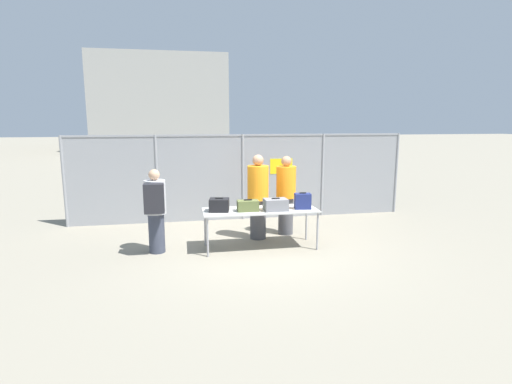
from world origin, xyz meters
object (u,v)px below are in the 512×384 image
Objects in this scene: suitcase_navy at (303,201)px; security_worker_near at (258,196)px; traveler_hooded at (155,208)px; utility_trailer at (266,194)px; suitcase_grey at (276,205)px; suitcase_black at (219,205)px; suitcase_olive at (248,206)px; security_worker_far at (286,194)px; inspection_table at (260,212)px.

security_worker_near is at bearing 136.78° from suitcase_navy.
traveler_hooded is 0.40× the size of utility_trailer.
suitcase_navy reaches higher than suitcase_grey.
suitcase_black is at bearing 51.03° from security_worker_near.
security_worker_far reaches higher than suitcase_olive.
suitcase_black is at bearing 173.48° from suitcase_grey.
utility_trailer is at bearing -76.30° from security_worker_far.
suitcase_olive is at bearing -8.28° from traveler_hooded.
security_worker_near is (0.08, 0.66, 0.21)m from inspection_table.
inspection_table is 3.99m from utility_trailer.
inspection_table is at bearing -0.57° from suitcase_black.
inspection_table is 0.85m from suitcase_black.
traveler_hooded is (-2.34, 0.16, -0.01)m from suitcase_grey.
security_worker_near is (0.35, 0.73, 0.05)m from suitcase_olive.
suitcase_navy is at bearing -6.99° from traveler_hooded.
inspection_table is at bearing 14.94° from suitcase_olive.
suitcase_olive is 0.25× the size of traveler_hooded.
security_worker_near is at bearing 11.37° from traveler_hooded.
traveler_hooded reaches higher than suitcase_navy.
traveler_hooded is (-2.92, 0.12, -0.05)m from suitcase_navy.
utility_trailer is at bearing 72.85° from suitcase_olive.
suitcase_navy is 0.08× the size of utility_trailer.
suitcase_grey reaches higher than suitcase_olive.
security_worker_far is (0.77, 0.88, 0.18)m from inspection_table.
suitcase_black is at bearing 171.94° from suitcase_olive.
suitcase_black is at bearing 45.79° from security_worker_far.
security_worker_far is at bearing -93.38° from utility_trailer.
suitcase_navy is (0.86, -0.08, 0.21)m from inspection_table.
security_worker_far is (1.04, 0.95, 0.02)m from suitcase_olive.
security_worker_near is at bearing 35.48° from suitcase_black.
suitcase_grey is 1.11m from security_worker_far.
suitcase_grey is 0.11× the size of utility_trailer.
security_worker_near reaches higher than inspection_table.
utility_trailer is (1.21, 3.93, -0.52)m from suitcase_olive.
security_worker_far is at bearing 95.37° from suitcase_navy.
inspection_table is 1.25× the size of security_worker_near.
utility_trailer is (1.77, 3.85, -0.54)m from suitcase_black.
suitcase_navy is 0.21× the size of traveler_hooded.
security_worker_near is at bearing 104.88° from suitcase_grey.
security_worker_far is at bearing 28.72° from suitcase_black.
inspection_table is at bearing -103.78° from utility_trailer.
utility_trailer is (0.18, 2.98, -0.54)m from security_worker_far.
security_worker_far is 3.03m from utility_trailer.
security_worker_far reaches higher than inspection_table.
security_worker_near reaches higher than suitcase_navy.
suitcase_black reaches higher than suitcase_grey.
traveler_hooded is (-1.79, 0.11, 0.00)m from suitcase_olive.
suitcase_grey is at bearing -8.58° from traveler_hooded.
suitcase_navy is 0.97m from security_worker_far.
suitcase_grey is at bearing -6.52° from suitcase_black.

